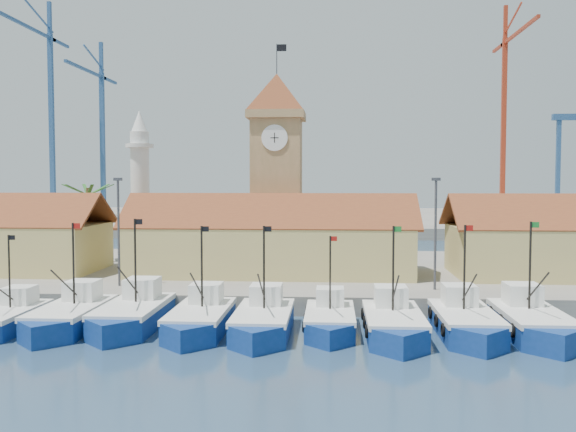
{
  "coord_description": "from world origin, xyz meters",
  "views": [
    {
      "loc": [
        5.7,
        -39.98,
        10.38
      ],
      "look_at": [
        1.71,
        18.0,
        7.06
      ],
      "focal_mm": 40.0,
      "sensor_mm": 36.0,
      "label": 1
    }
  ],
  "objects": [
    {
      "name": "minaret",
      "position": [
        -15.0,
        28.0,
        9.73
      ],
      "size": [
        3.0,
        3.0,
        16.3
      ],
      "color": "silver",
      "rests_on": "quay"
    },
    {
      "name": "clock_tower",
      "position": [
        0.0,
        26.0,
        11.96
      ],
      "size": [
        5.8,
        5.8,
        22.7
      ],
      "color": "tan",
      "rests_on": "quay"
    },
    {
      "name": "boat_2",
      "position": [
        -16.66,
        1.93,
        0.72
      ],
      "size": [
        3.34,
        9.15,
        6.92
      ],
      "color": "navy",
      "rests_on": "ground"
    },
    {
      "name": "boat_10",
      "position": [
        18.94,
        2.64,
        0.83
      ],
      "size": [
        3.86,
        10.58,
        8.01
      ],
      "color": "navy",
      "rests_on": "ground"
    },
    {
      "name": "terminal",
      "position": [
        0.0,
        110.0,
        1.0
      ],
      "size": [
        240.0,
        80.0,
        2.0
      ],
      "primitive_type": "cube",
      "color": "gray",
      "rests_on": "ground"
    },
    {
      "name": "boat_9",
      "position": [
        14.59,
        2.54,
        0.8
      ],
      "size": [
        3.75,
        10.26,
        7.76
      ],
      "color": "navy",
      "rests_on": "ground"
    },
    {
      "name": "boat_8",
      "position": [
        9.78,
        1.82,
        0.8
      ],
      "size": [
        3.72,
        10.2,
        7.72
      ],
      "color": "navy",
      "rests_on": "ground"
    },
    {
      "name": "crane_red_right",
      "position": [
        43.37,
        103.66,
        27.7
      ],
      "size": [
        1.0,
        33.0,
        46.3
      ],
      "color": "#A63119",
      "rests_on": "terminal"
    },
    {
      "name": "ground",
      "position": [
        0.0,
        0.0,
        0.0
      ],
      "size": [
        400.0,
        400.0,
        0.0
      ],
      "primitive_type": "plane",
      "color": "#1B364A",
      "rests_on": "ground"
    },
    {
      "name": "hall_center",
      "position": [
        0.0,
        20.0,
        3.99
      ],
      "size": [
        27.04,
        10.13,
        7.61
      ],
      "color": "tan",
      "rests_on": "quay"
    },
    {
      "name": "crane_blue_near",
      "position": [
        -48.22,
        106.86,
        24.22
      ],
      "size": [
        1.0,
        30.46,
        40.35
      ],
      "color": "#2A5080",
      "rests_on": "terminal"
    },
    {
      "name": "boat_3",
      "position": [
        -12.37,
        2.54,
        0.8
      ],
      "size": [
        3.75,
        10.28,
        7.78
      ],
      "color": "navy",
      "rests_on": "ground"
    },
    {
      "name": "lamp_posts",
      "position": [
        0.5,
        12.0,
        6.48
      ],
      "size": [
        80.7,
        0.25,
        9.03
      ],
      "color": "#3F3F44",
      "rests_on": "quay"
    },
    {
      "name": "boat_6",
      "position": [
        1.11,
        2.01,
        0.79
      ],
      "size": [
        3.7,
        10.12,
        7.66
      ],
      "color": "navy",
      "rests_on": "ground"
    },
    {
      "name": "boat_4",
      "position": [
        -8.17,
        3.22,
        0.83
      ],
      "size": [
        3.89,
        10.65,
        8.06
      ],
      "color": "navy",
      "rests_on": "ground"
    },
    {
      "name": "quay",
      "position": [
        0.0,
        24.0,
        0.75
      ],
      "size": [
        140.0,
        32.0,
        1.5
      ],
      "primitive_type": "cube",
      "color": "gray",
      "rests_on": "ground"
    },
    {
      "name": "boat_7",
      "position": [
        5.59,
        3.03,
        0.71
      ],
      "size": [
        3.32,
        9.1,
        6.88
      ],
      "color": "navy",
      "rests_on": "ground"
    },
    {
      "name": "crane_blue_far",
      "position": [
        -57.76,
        100.66,
        28.76
      ],
      "size": [
        1.0,
        33.3,
        48.19
      ],
      "color": "#2A5080",
      "rests_on": "terminal"
    },
    {
      "name": "palm_tree",
      "position": [
        -20.0,
        26.0,
        6.25
      ],
      "size": [
        5.6,
        5.03,
        8.39
      ],
      "color": "brown",
      "rests_on": "quay"
    },
    {
      "name": "boat_5",
      "position": [
        -3.23,
        2.37,
        0.79
      ],
      "size": [
        3.67,
        10.05,
        7.61
      ],
      "color": "navy",
      "rests_on": "ground"
    }
  ]
}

